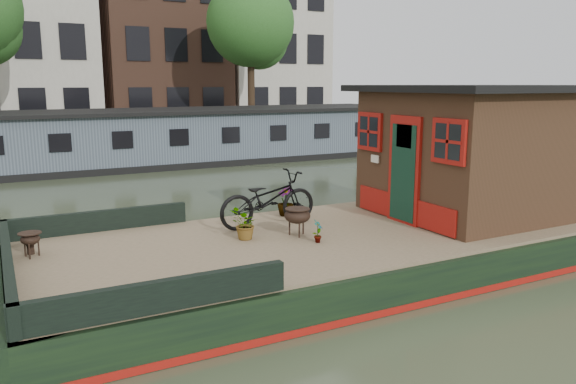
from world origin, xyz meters
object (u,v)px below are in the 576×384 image
bicycle (268,199)px  brazier_front (297,222)px  cabin (478,149)px  potted_plant_a (318,231)px  brazier_rear (31,245)px

bicycle → brazier_front: bearing=-171.8°
cabin → potted_plant_a: cabin is taller
bicycle → brazier_front: (0.15, -0.79, -0.25)m
cabin → brazier_front: (-3.86, 0.11, -1.00)m
bicycle → brazier_front: 0.84m
cabin → brazier_rear: size_ratio=11.00×
potted_plant_a → brazier_rear: potted_plant_a is taller
brazier_front → potted_plant_a: bearing=-80.8°
potted_plant_a → brazier_rear: 4.21m
bicycle → brazier_rear: bearing=88.1°
potted_plant_a → brazier_front: size_ratio=0.80×
potted_plant_a → brazier_front: (-0.08, 0.51, 0.05)m
potted_plant_a → brazier_rear: size_ratio=1.01×
cabin → bicycle: 4.17m
potted_plant_a → bicycle: bearing=100.0°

